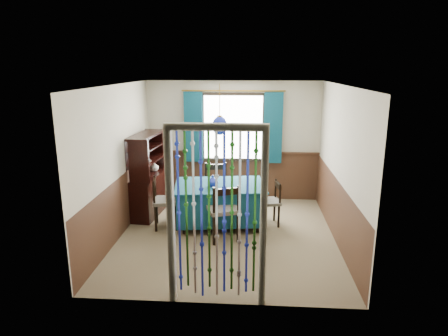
# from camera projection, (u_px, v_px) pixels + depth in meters

# --- Properties ---
(floor) EXTENTS (4.00, 4.00, 0.00)m
(floor) POSITION_uv_depth(u_px,v_px,m) (227.00, 235.00, 6.76)
(floor) COLOR brown
(floor) RESTS_ON ground
(ceiling) EXTENTS (4.00, 4.00, 0.00)m
(ceiling) POSITION_uv_depth(u_px,v_px,m) (227.00, 85.00, 6.14)
(ceiling) COLOR silver
(ceiling) RESTS_ON ground
(wall_back) EXTENTS (3.60, 0.00, 3.60)m
(wall_back) POSITION_uv_depth(u_px,v_px,m) (233.00, 141.00, 8.38)
(wall_back) COLOR #BFB59C
(wall_back) RESTS_ON ground
(wall_front) EXTENTS (3.60, 0.00, 3.60)m
(wall_front) POSITION_uv_depth(u_px,v_px,m) (216.00, 206.00, 4.51)
(wall_front) COLOR #BFB59C
(wall_front) RESTS_ON ground
(wall_left) EXTENTS (0.00, 4.00, 4.00)m
(wall_left) POSITION_uv_depth(u_px,v_px,m) (118.00, 162.00, 6.57)
(wall_left) COLOR #BFB59C
(wall_left) RESTS_ON ground
(wall_right) EXTENTS (0.00, 4.00, 4.00)m
(wall_right) POSITION_uv_depth(u_px,v_px,m) (340.00, 166.00, 6.32)
(wall_right) COLOR #BFB59C
(wall_right) RESTS_ON ground
(wainscot_back) EXTENTS (3.60, 0.00, 3.60)m
(wainscot_back) POSITION_uv_depth(u_px,v_px,m) (233.00, 176.00, 8.55)
(wainscot_back) COLOR #412719
(wainscot_back) RESTS_ON ground
(wainscot_front) EXTENTS (3.60, 0.00, 3.60)m
(wainscot_front) POSITION_uv_depth(u_px,v_px,m) (217.00, 265.00, 4.71)
(wainscot_front) COLOR #412719
(wainscot_front) RESTS_ON ground
(wainscot_left) EXTENTS (0.00, 4.00, 4.00)m
(wainscot_left) POSITION_uv_depth(u_px,v_px,m) (122.00, 205.00, 6.75)
(wainscot_left) COLOR #412719
(wainscot_left) RESTS_ON ground
(wainscot_right) EXTENTS (0.00, 4.00, 4.00)m
(wainscot_right) POSITION_uv_depth(u_px,v_px,m) (336.00, 210.00, 6.51)
(wainscot_right) COLOR #412719
(wainscot_right) RESTS_ON ground
(window) EXTENTS (1.32, 0.12, 1.42)m
(window) POSITION_uv_depth(u_px,v_px,m) (233.00, 127.00, 8.26)
(window) COLOR black
(window) RESTS_ON wall_back
(doorway) EXTENTS (1.16, 0.12, 2.18)m
(doorway) POSITION_uv_depth(u_px,v_px,m) (217.00, 220.00, 4.62)
(doorway) COLOR silver
(doorway) RESTS_ON ground
(dining_table) EXTENTS (1.70, 1.28, 0.75)m
(dining_table) POSITION_uv_depth(u_px,v_px,m) (220.00, 201.00, 7.12)
(dining_table) COLOR #0E3B4B
(dining_table) RESTS_ON floor
(chair_near) EXTENTS (0.60, 0.59, 0.97)m
(chair_near) POSITION_uv_depth(u_px,v_px,m) (223.00, 210.00, 6.47)
(chair_near) COLOR black
(chair_near) RESTS_ON floor
(chair_far) EXTENTS (0.53, 0.51, 0.94)m
(chair_far) POSITION_uv_depth(u_px,v_px,m) (216.00, 187.00, 7.78)
(chair_far) COLOR black
(chair_far) RESTS_ON floor
(chair_left) EXTENTS (0.50, 0.52, 0.91)m
(chair_left) POSITION_uv_depth(u_px,v_px,m) (164.00, 201.00, 7.00)
(chair_left) COLOR black
(chair_left) RESTS_ON floor
(chair_right) EXTENTS (0.45, 0.46, 0.80)m
(chair_right) POSITION_uv_depth(u_px,v_px,m) (270.00, 202.00, 7.13)
(chair_right) COLOR black
(chair_right) RESTS_ON floor
(sideboard) EXTENTS (0.54, 1.23, 1.56)m
(sideboard) POSITION_uv_depth(u_px,v_px,m) (148.00, 186.00, 7.64)
(sideboard) COLOR black
(sideboard) RESTS_ON floor
(pendant_lamp) EXTENTS (0.26, 0.26, 0.86)m
(pendant_lamp) POSITION_uv_depth(u_px,v_px,m) (220.00, 125.00, 6.78)
(pendant_lamp) COLOR olive
(pendant_lamp) RESTS_ON ceiling
(vase_table) EXTENTS (0.19, 0.19, 0.18)m
(vase_table) POSITION_uv_depth(u_px,v_px,m) (213.00, 181.00, 6.92)
(vase_table) COLOR #16269D
(vase_table) RESTS_ON dining_table
(bowl_shelf) EXTENTS (0.24, 0.24, 0.05)m
(bowl_shelf) POSITION_uv_depth(u_px,v_px,m) (147.00, 162.00, 7.26)
(bowl_shelf) COLOR beige
(bowl_shelf) RESTS_ON sideboard
(vase_sideboard) EXTENTS (0.24, 0.24, 0.21)m
(vase_sideboard) POSITION_uv_depth(u_px,v_px,m) (154.00, 166.00, 7.81)
(vase_sideboard) COLOR beige
(vase_sideboard) RESTS_ON sideboard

